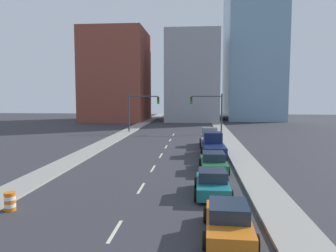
{
  "coord_description": "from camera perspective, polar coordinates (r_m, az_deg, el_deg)",
  "views": [
    {
      "loc": [
        3.5,
        -4.97,
        5.85
      ],
      "look_at": [
        0.03,
        34.18,
        2.2
      ],
      "focal_mm": 35.0,
      "sensor_mm": 36.0,
      "label": 1
    }
  ],
  "objects": [
    {
      "name": "sidewalk_left",
      "position": [
        55.93,
        -6.45,
        -0.64
      ],
      "size": [
        2.25,
        99.09,
        0.18
      ],
      "color": "gray",
      "rests_on": "ground"
    },
    {
      "name": "lane_stripe_at_26m",
      "position": [
        32.13,
        -1.27,
        -5.18
      ],
      "size": [
        0.16,
        2.4,
        0.01
      ],
      "primitive_type": "cube",
      "color": "beige",
      "rests_on": "ground"
    },
    {
      "name": "building_glass_right",
      "position": [
        86.14,
        14.49,
        13.19
      ],
      "size": [
        13.0,
        20.0,
        35.83
      ],
      "color": "#7A9EB7",
      "rests_on": "ground"
    },
    {
      "name": "pickup_truck_navy",
      "position": [
        31.92,
        7.89,
        -3.65
      ],
      "size": [
        2.41,
        6.09,
        2.27
      ],
      "rotation": [
        0.0,
        0.0,
        0.03
      ],
      "color": "#141E47",
      "rests_on": "ground"
    },
    {
      "name": "sedan_orange",
      "position": [
        14.42,
        10.46,
        -15.92
      ],
      "size": [
        2.21,
        4.41,
        1.4
      ],
      "rotation": [
        0.0,
        0.0,
        -0.03
      ],
      "color": "orange",
      "rests_on": "ground"
    },
    {
      "name": "building_office_center",
      "position": [
        80.32,
        4.3,
        8.35
      ],
      "size": [
        12.0,
        20.0,
        20.28
      ],
      "color": "#99999E",
      "rests_on": "ground"
    },
    {
      "name": "building_brick_left",
      "position": [
        78.63,
        -8.94,
        8.57
      ],
      "size": [
        14.0,
        16.0,
        20.82
      ],
      "color": "brown",
      "rests_on": "ground"
    },
    {
      "name": "lane_stripe_at_44m",
      "position": [
        49.28,
        0.96,
        -1.51
      ],
      "size": [
        0.16,
        2.4,
        0.01
      ],
      "primitive_type": "cube",
      "color": "beige",
      "rests_on": "ground"
    },
    {
      "name": "sedan_green",
      "position": [
        25.87,
        7.93,
        -6.28
      ],
      "size": [
        2.24,
        4.63,
        1.47
      ],
      "rotation": [
        0.0,
        0.0,
        0.03
      ],
      "color": "#1E6033",
      "rests_on": "ground"
    },
    {
      "name": "sidewalk_right",
      "position": [
        54.97,
        9.36,
        -0.78
      ],
      "size": [
        2.25,
        99.09,
        0.18
      ],
      "color": "gray",
      "rests_on": "ground"
    },
    {
      "name": "lane_stripe_at_38m",
      "position": [
        43.23,
        0.38,
        -2.47
      ],
      "size": [
        0.16,
        2.4,
        0.01
      ],
      "primitive_type": "cube",
      "color": "beige",
      "rests_on": "ground"
    },
    {
      "name": "lane_stripe_at_15m",
      "position": [
        21.2,
        -4.71,
        -10.72
      ],
      "size": [
        0.16,
        2.4,
        0.01
      ],
      "primitive_type": "cube",
      "color": "beige",
      "rests_on": "ground"
    },
    {
      "name": "traffic_signal_left",
      "position": [
        51.87,
        -5.27,
        3.28
      ],
      "size": [
        4.99,
        0.35,
        6.14
      ],
      "color": "#38383D",
      "rests_on": "ground"
    },
    {
      "name": "sedan_teal",
      "position": [
        19.76,
        7.73,
        -9.89
      ],
      "size": [
        2.14,
        4.21,
        1.5
      ],
      "rotation": [
        0.0,
        0.0,
        -0.0
      ],
      "color": "#196B75",
      "rests_on": "ground"
    },
    {
      "name": "traffic_signal_right",
      "position": [
        51.09,
        7.71,
        3.22
      ],
      "size": [
        4.99,
        0.35,
        6.14
      ],
      "color": "#38383D",
      "rests_on": "ground"
    },
    {
      "name": "lane_stripe_at_8m",
      "position": [
        15.05,
        -9.22,
        -17.62
      ],
      "size": [
        0.16,
        2.4,
        0.01
      ],
      "primitive_type": "cube",
      "color": "beige",
      "rests_on": "ground"
    },
    {
      "name": "traffic_barrel",
      "position": [
        18.9,
        -25.81,
        -11.75
      ],
      "size": [
        0.56,
        0.56,
        0.95
      ],
      "color": "orange",
      "rests_on": "ground"
    },
    {
      "name": "lane_stripe_at_32m",
      "position": [
        37.63,
        -0.33,
        -3.63
      ],
      "size": [
        0.16,
        2.4,
        0.01
      ],
      "primitive_type": "cube",
      "color": "beige",
      "rests_on": "ground"
    },
    {
      "name": "pickup_truck_gray",
      "position": [
        38.18,
        7.26,
        -2.25
      ],
      "size": [
        2.3,
        5.31,
        2.12
      ],
      "rotation": [
        0.0,
        0.0,
        0.01
      ],
      "color": "slate",
      "rests_on": "ground"
    },
    {
      "name": "lane_stripe_at_21m",
      "position": [
        26.57,
        -2.64,
        -7.41
      ],
      "size": [
        0.16,
        2.4,
        0.01
      ],
      "primitive_type": "cube",
      "color": "beige",
      "rests_on": "ground"
    }
  ]
}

